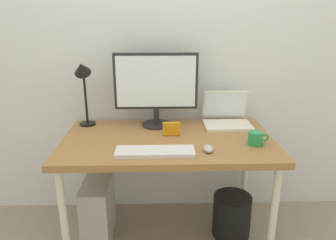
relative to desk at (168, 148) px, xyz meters
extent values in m
plane|color=gray|center=(0.00, 0.00, -0.68)|extent=(6.00, 6.00, 0.00)
cube|color=silver|center=(0.00, 0.43, 0.62)|extent=(4.40, 0.04, 2.60)
cube|color=olive|center=(0.00, 0.00, 0.04)|extent=(1.31, 0.75, 0.04)
cylinder|color=silver|center=(-0.60, -0.31, -0.33)|extent=(0.04, 0.04, 0.70)
cylinder|color=silver|center=(0.60, -0.31, -0.33)|extent=(0.04, 0.04, 0.70)
cylinder|color=silver|center=(-0.60, 0.31, -0.33)|extent=(0.04, 0.04, 0.70)
cylinder|color=silver|center=(0.60, 0.31, -0.33)|extent=(0.04, 0.04, 0.70)
cylinder|color=#232328|center=(-0.07, 0.24, 0.07)|extent=(0.20, 0.20, 0.01)
cylinder|color=#232328|center=(-0.07, 0.24, 0.13)|extent=(0.04, 0.04, 0.11)
cube|color=#232328|center=(-0.07, 0.24, 0.38)|extent=(0.56, 0.03, 0.38)
cube|color=white|center=(-0.07, 0.23, 0.38)|extent=(0.53, 0.01, 0.34)
cube|color=silver|center=(0.42, 0.20, 0.07)|extent=(0.32, 0.22, 0.02)
cube|color=silver|center=(0.42, 0.33, 0.19)|extent=(0.32, 0.05, 0.21)
cube|color=white|center=(0.42, 0.32, 0.19)|extent=(0.30, 0.04, 0.18)
cylinder|color=black|center=(-0.56, 0.27, 0.07)|extent=(0.11, 0.11, 0.01)
cylinder|color=black|center=(-0.56, 0.27, 0.26)|extent=(0.02, 0.02, 0.36)
cone|color=black|center=(-0.56, 0.23, 0.47)|extent=(0.11, 0.14, 0.13)
cube|color=silver|center=(-0.08, -0.23, 0.08)|extent=(0.44, 0.14, 0.02)
ellipsoid|color=#B2B2B7|center=(0.22, -0.21, 0.08)|extent=(0.06, 0.09, 0.03)
cylinder|color=#268C4C|center=(0.52, -0.12, 0.11)|extent=(0.09, 0.09, 0.08)
torus|color=#268C4C|center=(0.57, -0.12, 0.11)|extent=(0.05, 0.01, 0.05)
cube|color=orange|center=(0.02, 0.04, 0.11)|extent=(0.11, 0.02, 0.09)
cube|color=#B2B2B7|center=(-0.48, 0.03, -0.47)|extent=(0.18, 0.36, 0.42)
cylinder|color=black|center=(0.44, 0.02, -0.53)|extent=(0.26, 0.26, 0.30)
camera|label=1|loc=(-0.05, -1.86, 0.80)|focal=34.17mm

